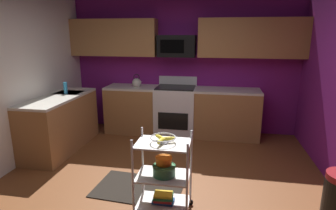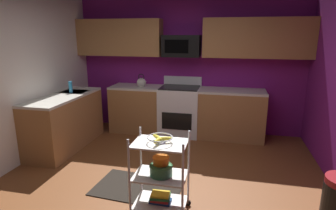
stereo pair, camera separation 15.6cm
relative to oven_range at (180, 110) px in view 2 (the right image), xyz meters
name	(u,v)px [view 2 (the right image)]	position (x,y,z in m)	size (l,w,h in m)	color
floor	(157,191)	(0.10, -2.10, -0.50)	(4.40, 4.80, 0.04)	brown
wall_back	(188,66)	(0.10, 0.33, 0.82)	(4.52, 0.06, 2.60)	#751970
counter_run	(146,114)	(-0.58, -0.39, -0.01)	(3.68, 2.20, 0.92)	#9E6B3D
oven_range	(180,110)	(0.00, 0.00, 0.00)	(0.76, 0.65, 1.10)	white
upper_cabinets	(189,38)	(0.13, 0.13, 1.37)	(4.40, 0.33, 0.70)	#9E6B3D
microwave	(182,46)	(0.00, 0.10, 1.22)	(0.70, 0.39, 0.40)	black
rolling_cart	(160,175)	(0.26, -2.56, -0.02)	(0.63, 0.41, 0.91)	silver
fruit_bowl	(160,138)	(0.26, -2.56, 0.40)	(0.27, 0.27, 0.07)	silver
mixing_bowl_large	(161,170)	(0.27, -2.56, 0.04)	(0.25, 0.25, 0.11)	#387F4C
mixing_bowl_small	(161,160)	(0.26, -2.53, 0.14)	(0.18, 0.18, 0.08)	orange
book_stack	(160,198)	(0.26, -2.56, -0.29)	(0.24, 0.18, 0.11)	#1E4C8C
kettle	(141,82)	(-0.77, 0.00, 0.52)	(0.21, 0.18, 0.26)	beige
dish_soap_bottle	(71,87)	(-1.78, -0.88, 0.54)	(0.06, 0.06, 0.20)	#2D8CBF
floor_rug	(138,187)	(-0.15, -2.13, -0.47)	(1.10, 0.70, 0.01)	black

